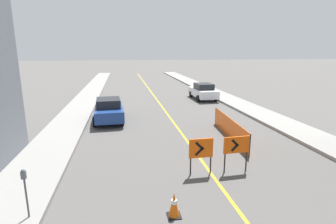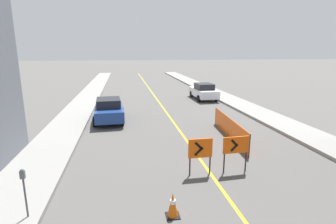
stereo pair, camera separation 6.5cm
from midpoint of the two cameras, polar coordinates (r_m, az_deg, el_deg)
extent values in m
cube|color=gold|center=(22.39, -1.34, 1.07)|extent=(0.12, 70.00, 0.01)
cube|color=gray|center=(22.41, -18.91, 0.59)|extent=(2.35, 70.00, 0.18)
cube|color=gray|center=(24.33, 14.82, 1.82)|extent=(2.35, 70.00, 0.18)
cube|color=black|center=(8.22, 1.07, -21.62)|extent=(0.40, 0.40, 0.03)
cone|color=orange|center=(8.01, 1.09, -19.45)|extent=(0.32, 0.32, 0.71)
cylinder|color=white|center=(7.96, 1.09, -18.93)|extent=(0.17, 0.17, 0.11)
cube|color=#EF560C|center=(10.14, 7.03, -7.83)|extent=(0.95, 0.07, 0.76)
cube|color=black|center=(10.05, 6.73, -7.38)|extent=(0.36, 0.02, 0.36)
cube|color=black|center=(10.12, 6.69, -8.50)|extent=(0.36, 0.02, 0.36)
cylinder|color=black|center=(10.32, 4.73, -11.79)|extent=(0.06, 0.06, 0.71)
cylinder|color=black|center=(10.54, 9.05, -11.37)|extent=(0.06, 0.06, 0.71)
cube|color=#EF560C|center=(10.62, 14.53, -6.92)|extent=(1.07, 0.11, 0.67)
cube|color=black|center=(10.52, 14.25, -6.56)|extent=(0.32, 0.04, 0.32)
cube|color=black|center=(10.58, 14.19, -7.51)|extent=(0.32, 0.04, 0.32)
cylinder|color=black|center=(10.72, 12.04, -10.82)|extent=(0.06, 0.06, 0.80)
cylinder|color=black|center=(11.07, 16.48, -10.27)|extent=(0.06, 0.06, 0.80)
cube|color=#EF560C|center=(14.87, 13.12, -3.39)|extent=(0.47, 5.62, 1.10)
cylinder|color=#262626|center=(12.37, 17.25, -7.05)|extent=(0.05, 0.05, 1.10)
cylinder|color=#262626|center=(17.46, 10.22, -0.78)|extent=(0.05, 0.05, 1.10)
cube|color=navy|center=(18.32, -12.82, 0.17)|extent=(2.04, 4.40, 0.72)
cube|color=black|center=(17.98, -12.95, 1.99)|extent=(1.64, 2.02, 0.55)
cylinder|color=black|center=(19.76, -15.07, -0.09)|extent=(0.26, 0.65, 0.64)
cylinder|color=black|center=(19.67, -10.11, 0.11)|extent=(0.26, 0.65, 0.64)
cylinder|color=black|center=(17.18, -15.80, -2.10)|extent=(0.26, 0.65, 0.64)
cylinder|color=black|center=(17.08, -10.09, -1.89)|extent=(0.26, 0.65, 0.64)
cube|color=silver|center=(26.23, 7.53, 4.25)|extent=(1.91, 4.35, 0.72)
cube|color=black|center=(25.93, 7.72, 5.57)|extent=(1.58, 1.97, 0.55)
cylinder|color=black|center=(27.31, 4.96, 3.91)|extent=(0.24, 0.65, 0.64)
cylinder|color=black|center=(27.80, 8.38, 3.98)|extent=(0.24, 0.65, 0.64)
cylinder|color=black|center=(24.78, 6.54, 2.92)|extent=(0.24, 0.65, 0.64)
cylinder|color=black|center=(25.32, 10.26, 3.01)|extent=(0.24, 0.65, 0.64)
cylinder|color=#4C4C51|center=(8.52, -28.61, -16.13)|extent=(0.05, 0.05, 1.16)
cube|color=#565B60|center=(8.23, -29.15, -11.89)|extent=(0.12, 0.10, 0.22)
sphere|color=#565B60|center=(8.18, -29.24, -11.18)|extent=(0.11, 0.11, 0.11)
camera|label=1|loc=(0.03, -90.11, -0.03)|focal=28.00mm
camera|label=2|loc=(0.03, 89.89, 0.03)|focal=28.00mm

